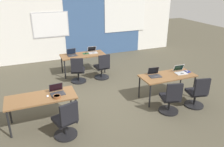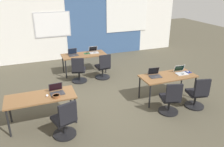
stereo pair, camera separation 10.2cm
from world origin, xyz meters
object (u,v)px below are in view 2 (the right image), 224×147
object	(u,v)px
desk_near_left	(41,99)
desk_near_right	(168,77)
mouse_far_right	(87,53)
chair_near_left_inner	(65,122)
laptop_far_right	(94,51)
laptop_near_right_end	(181,72)
desk_far_center	(84,56)
chair_far_left	(79,72)
chair_near_right_inner	(170,101)
laptop_far_left	(73,54)
laptop_near_left_inner	(57,91)
mouse_near_right_end	(187,72)
chair_near_right_end	(197,95)
snack_bowl	(56,96)
mouse_near_left_inner	(47,95)
laptop_near_right_inner	(155,75)
chair_far_right	(103,68)

from	to	relation	value
desk_near_left	desk_near_right	distance (m)	3.50
desk_near_left	mouse_far_right	bearing A→B (deg)	56.63
mouse_far_right	chair_near_left_inner	world-z (taller)	chair_near_left_inner
desk_near_left	laptop_far_right	bearing A→B (deg)	53.24
desk_near_right	laptop_near_right_end	bearing A→B (deg)	1.88
desk_near_right	mouse_far_right	world-z (taller)	mouse_far_right
laptop_far_right	laptop_near_right_end	distance (m)	3.38
desk_far_center	laptop_near_right_end	distance (m)	3.54
desk_far_center	mouse_far_right	world-z (taller)	mouse_far_right
desk_far_center	chair_far_left	distance (m)	0.92
mouse_far_right	chair_near_right_inner	distance (m)	3.82
desk_near_right	laptop_far_left	size ratio (longest dim) A/B	4.58
laptop_near_right_end	laptop_near_left_inner	size ratio (longest dim) A/B	0.99
chair_far_left	laptop_near_left_inner	xyz separation A→B (m)	(-0.97, -1.98, 0.39)
laptop_near_right_end	mouse_near_right_end	bearing A→B (deg)	3.74
mouse_far_right	chair_near_right_end	world-z (taller)	chair_near_right_end
desk_far_center	laptop_far_left	size ratio (longest dim) A/B	4.58
chair_far_left	chair_near_left_inner	xyz separation A→B (m)	(-0.94, -2.75, 0.00)
desk_far_center	chair_near_right_end	distance (m)	4.19
mouse_near_right_end	snack_bowl	size ratio (longest dim) A/B	0.58
desk_far_center	snack_bowl	size ratio (longest dim) A/B	9.01
laptop_far_left	mouse_near_left_inner	bearing A→B (deg)	-117.17
desk_near_left	chair_near_right_inner	bearing A→B (deg)	-13.54
desk_near_left	desk_far_center	bearing A→B (deg)	57.99
laptop_near_right_inner	mouse_near_left_inner	bearing A→B (deg)	-170.37
chair_near_right_inner	chair_far_left	distance (m)	3.27
laptop_near_right_inner	chair_near_right_inner	world-z (taller)	laptop_near_right_inner
chair_far_left	desk_near_left	bearing A→B (deg)	73.83
laptop_near_right_end	laptop_near_left_inner	bearing A→B (deg)	-176.26
mouse_near_right_end	chair_near_left_inner	xyz separation A→B (m)	(-3.75, -0.74, -0.36)
chair_near_right_inner	desk_near_left	bearing A→B (deg)	1.71
desk_far_center	laptop_far_left	xyz separation A→B (m)	(-0.39, 0.03, 0.11)
laptop_far_right	chair_near_right_end	bearing A→B (deg)	-62.12
mouse_far_right	chair_near_right_inner	xyz separation A→B (m)	(1.22, -3.60, -0.36)
laptop_near_right_inner	laptop_near_right_end	xyz separation A→B (m)	(0.82, -0.08, -0.00)
mouse_near_left_inner	mouse_far_right	bearing A→B (deg)	59.11
chair_near_left_inner	snack_bowl	bearing A→B (deg)	-99.04
desk_near_right	mouse_near_left_inner	bearing A→B (deg)	-179.25
chair_far_left	chair_near_right_end	distance (m)	3.79
snack_bowl	mouse_near_left_inner	bearing A→B (deg)	144.28
laptop_near_right_end	chair_near_right_end	xyz separation A→B (m)	(0.00, -0.78, -0.39)
laptop_far_left	mouse_far_right	bearing A→B (deg)	-1.63
laptop_near_right_end	snack_bowl	distance (m)	3.60
laptop_near_right_inner	mouse_near_right_end	distance (m)	1.06
mouse_far_right	chair_near_left_inner	xyz separation A→B (m)	(-1.47, -3.59, -0.36)
chair_near_left_inner	chair_far_right	bearing A→B (deg)	-140.34
desk_near_left	laptop_near_right_inner	xyz separation A→B (m)	(3.11, 0.10, 0.11)
desk_near_right	laptop_near_right_inner	bearing A→B (deg)	165.86
snack_bowl	laptop_far_left	bearing A→B (deg)	71.28
desk_near_right	chair_far_left	size ratio (longest dim) A/B	1.74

